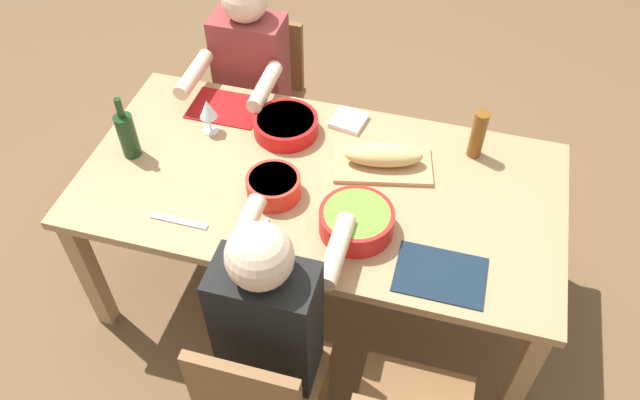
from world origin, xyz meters
TOP-DOWN VIEW (x-y plane):
  - ground_plane at (0.00, 0.00)m, footprint 8.00×8.00m
  - dining_table at (0.00, 0.00)m, footprint 1.94×0.98m
  - chair_far_center at (0.00, 0.81)m, footprint 0.40×0.40m
  - diner_far_center at (-0.00, 0.63)m, footprint 0.41×0.53m
  - chair_near_right at (0.53, -0.81)m, footprint 0.40×0.40m
  - diner_near_right at (0.53, -0.63)m, footprint 0.41×0.53m
  - serving_bowl_fruit at (0.22, -0.25)m, footprint 0.28×0.28m
  - serving_bowl_greens at (0.16, 0.11)m, footprint 0.21×0.21m
  - serving_bowl_salad at (-0.20, 0.21)m, footprint 0.28×0.28m
  - cutting_board at (-0.23, -0.15)m, footprint 0.44×0.30m
  - bread_loaf at (-0.23, -0.15)m, footprint 0.34×0.18m
  - wine_bottle at (0.80, 0.05)m, footprint 0.08×0.08m
  - beer_bottle at (-0.58, -0.33)m, footprint 0.06×0.06m
  - wine_glass at (0.54, -0.17)m, footprint 0.08×0.08m
  - fork_far_center at (0.14, 0.33)m, footprint 0.02×0.17m
  - placemat_far_left at (-0.53, 0.33)m, footprint 0.32×0.23m
  - placemat_near_right at (0.53, -0.33)m, footprint 0.32×0.23m
  - carving_knife at (0.46, 0.35)m, footprint 0.23×0.02m
  - napkin_stack at (-0.03, -0.38)m, footprint 0.16×0.16m

SIDE VIEW (x-z plane):
  - ground_plane at x=0.00m, z-range 0.00..0.00m
  - chair_far_center at x=0.00m, z-range 0.06..0.91m
  - chair_near_right at x=0.53m, z-range 0.06..0.91m
  - dining_table at x=0.00m, z-range 0.29..1.03m
  - diner_far_center at x=0.00m, z-range 0.10..1.30m
  - diner_near_right at x=0.53m, z-range 0.10..1.30m
  - placemat_far_left at x=-0.53m, z-range 0.74..0.75m
  - placemat_near_right at x=0.53m, z-range 0.74..0.75m
  - fork_far_center at x=0.14m, z-range 0.74..0.75m
  - carving_knife at x=0.46m, z-range 0.74..0.75m
  - cutting_board at x=-0.23m, z-range 0.74..0.76m
  - napkin_stack at x=-0.03m, z-range 0.74..0.76m
  - serving_bowl_fruit at x=0.22m, z-range 0.75..0.82m
  - serving_bowl_greens at x=0.16m, z-range 0.75..0.84m
  - serving_bowl_salad at x=-0.20m, z-range 0.75..0.84m
  - bread_loaf at x=-0.23m, z-range 0.76..0.85m
  - wine_bottle at x=0.80m, z-range 0.70..0.99m
  - beer_bottle at x=-0.58m, z-range 0.74..0.96m
  - wine_glass at x=0.54m, z-range 0.77..0.94m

